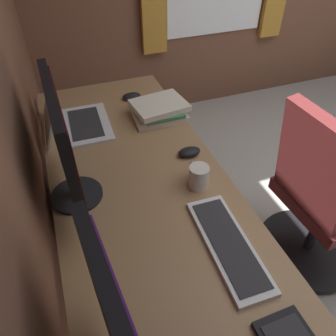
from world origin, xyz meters
name	(u,v)px	position (x,y,z in m)	size (l,w,h in m)	color
desk	(156,226)	(0.14, 1.57, 0.67)	(2.21, 0.71, 0.73)	#936D47
drawer_pedestal	(135,227)	(0.42, 1.59, 0.35)	(0.40, 0.51, 0.69)	#936D47
monitor_secondary	(64,143)	(0.34, 1.82, 0.99)	(0.48, 0.20, 0.46)	black
laptop_leftmost	(71,119)	(0.82, 1.77, 0.78)	(0.36, 0.32, 0.23)	silver
keyboard_main	(228,244)	(-0.07, 1.38, 0.74)	(0.42, 0.15, 0.02)	silver
mouse_main	(131,96)	(1.00, 1.42, 0.75)	(0.06, 0.10, 0.03)	black
mouse_spare	(189,152)	(0.43, 1.31, 0.75)	(0.06, 0.10, 0.03)	black
book_stack_near	(160,110)	(0.77, 1.33, 0.77)	(0.25, 0.29, 0.08)	beige
coffee_mug	(198,176)	(0.24, 1.36, 0.78)	(0.12, 0.08, 0.10)	silver
office_chair	(319,203)	(0.16, 0.72, 0.46)	(0.56, 0.56, 0.97)	maroon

